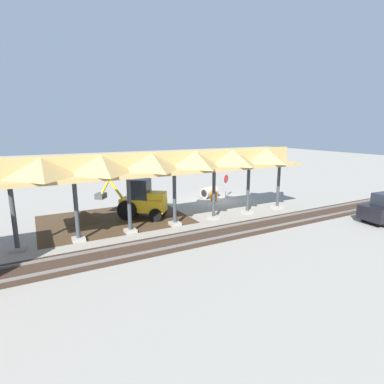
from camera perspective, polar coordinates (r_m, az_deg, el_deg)
name	(u,v)px	position (r m, az deg, el deg)	size (l,w,h in m)	color
ground_plane	(218,200)	(26.87, 4.98, -1.59)	(120.00, 120.00, 0.00)	gray
dirt_work_zone	(115,219)	(21.93, -14.53, -5.07)	(9.93, 7.00, 0.01)	#42301E
platform_canopy	(174,163)	(19.20, -3.43, 5.58)	(19.41, 3.20, 4.90)	#9E998E
rail_tracks	(277,222)	(21.37, 15.83, -5.53)	(60.00, 2.58, 0.15)	slate
stop_sign	(226,181)	(27.61, 6.49, 2.02)	(0.68, 0.39, 2.15)	gray
backhoe	(141,201)	(21.63, -9.62, -1.62)	(4.72, 4.08, 2.82)	yellow
dirt_mound	(84,221)	(22.14, -19.85, -5.26)	(4.97, 4.97, 1.55)	#42301E
concrete_pipe	(209,192)	(27.79, 3.32, -0.03)	(1.75, 1.43, 1.02)	#9E9384
traffic_barrel	(214,196)	(26.50, 4.16, -0.77)	(0.56, 0.56, 0.90)	orange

